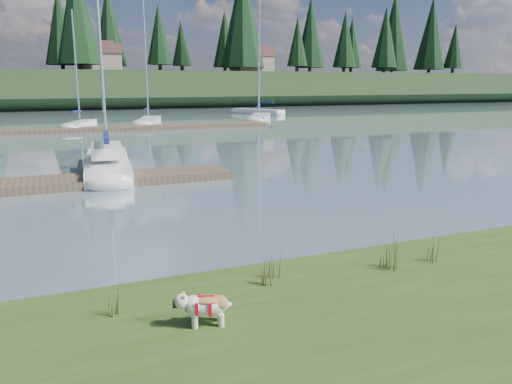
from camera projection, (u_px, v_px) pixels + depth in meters
name	position (u px, v px, depth m)	size (l,w,h in m)	color
ground	(80.00, 132.00, 37.14)	(200.00, 200.00, 0.00)	gray
ridge	(58.00, 90.00, 75.29)	(200.00, 20.00, 5.00)	black
bulldog	(206.00, 305.00, 6.75)	(0.79, 0.42, 0.46)	silver
sailboat_main	(107.00, 160.00, 20.91)	(2.46, 8.35, 11.90)	silver
dock_far	(107.00, 129.00, 37.87)	(26.00, 2.20, 0.30)	#4C3D2C
sailboat_bg_2	(82.00, 124.00, 40.20)	(3.24, 5.96, 9.16)	silver
sailboat_bg_3	(149.00, 120.00, 44.03)	(3.74, 7.71, 11.23)	silver
sailboat_bg_4	(260.00, 117.00, 48.60)	(5.16, 7.63, 11.61)	silver
sailboat_bg_5	(254.00, 111.00, 58.60)	(4.76, 7.33, 10.77)	silver
weed_0	(274.00, 261.00, 8.44)	(0.17, 0.14, 0.65)	#475B23
weed_1	(266.00, 270.00, 8.13)	(0.17, 0.14, 0.58)	#475B23
weed_2	(394.00, 252.00, 8.75)	(0.17, 0.14, 0.78)	#475B23
weed_3	(115.00, 301.00, 7.02)	(0.17, 0.14, 0.53)	#475B23
weed_4	(386.00, 256.00, 8.93)	(0.17, 0.14, 0.46)	#475B23
weed_5	(433.00, 249.00, 9.15)	(0.17, 0.14, 0.57)	#475B23
mud_lip	(208.00, 288.00, 8.70)	(60.00, 0.50, 0.14)	#33281C
conifer_4	(77.00, 11.00, 67.86)	(6.16, 6.16, 15.10)	#382619
conifer_5	(159.00, 35.00, 76.51)	(3.96, 3.96, 10.35)	#382619
conifer_6	(242.00, 16.00, 78.98)	(7.04, 7.04, 17.00)	#382619
conifer_7	(310.00, 33.00, 87.40)	(5.28, 5.28, 13.20)	#382619
conifer_8	(385.00, 37.00, 88.89)	(4.62, 4.62, 11.77)	#382619
conifer_9	(431.00, 34.00, 96.25)	(5.94, 5.94, 14.62)	#382619
house_1	(99.00, 57.00, 74.74)	(6.30, 5.30, 4.65)	gray
house_2	(252.00, 60.00, 82.07)	(6.30, 5.30, 4.65)	gray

